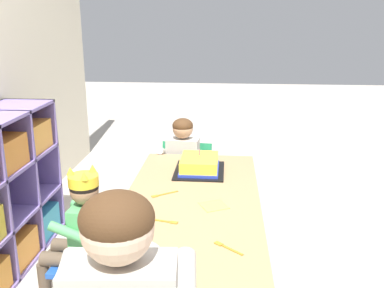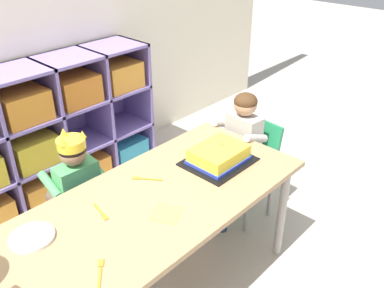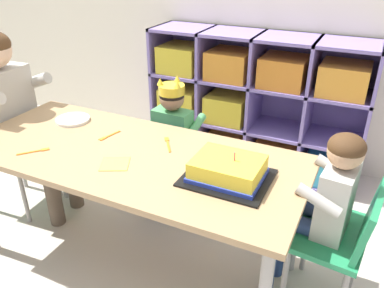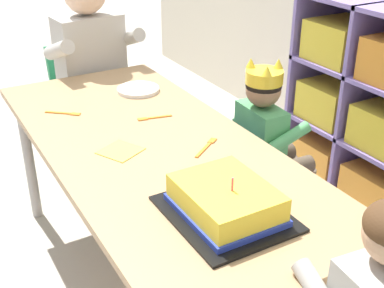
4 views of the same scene
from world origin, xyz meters
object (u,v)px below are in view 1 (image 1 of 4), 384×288
classroom_chair_blue (101,259)px  fork_by_napkin (163,194)px  birthday_cake_on_tray (199,165)px  fork_scattered_mid_table (166,221)px  fork_near_child_seat (227,247)px  paper_plate_stack (137,253)px  classroom_chair_guest_side (184,178)px  guest_at_table_side (181,164)px  activity_table (190,217)px  child_with_crown (79,229)px

classroom_chair_blue → fork_by_napkin: fork_by_napkin is taller
birthday_cake_on_tray → fork_scattered_mid_table: birthday_cake_on_tray is taller
fork_near_child_seat → paper_plate_stack: bearing=-126.7°
classroom_chair_guest_side → guest_at_table_side: bearing=-90.0°
activity_table → fork_by_napkin: size_ratio=12.03×
guest_at_table_side → fork_by_napkin: bearing=-85.5°
birthday_cake_on_tray → paper_plate_stack: size_ratio=1.91×
activity_table → child_with_crown: 0.53m
fork_by_napkin → child_with_crown: bearing=167.3°
activity_table → fork_near_child_seat: fork_near_child_seat is taller
child_with_crown → fork_scattered_mid_table: (-0.13, -0.44, 0.12)m
classroom_chair_blue → child_with_crown: bearing=-89.7°
activity_table → classroom_chair_blue: (-0.05, 0.43, -0.22)m
child_with_crown → birthday_cake_on_tray: (0.51, -0.54, 0.16)m
activity_table → fork_by_napkin: fork_by_napkin is taller
classroom_chair_blue → guest_at_table_side: (0.86, -0.30, 0.19)m
classroom_chair_guest_side → fork_by_napkin: size_ratio=4.92×
classroom_chair_guest_side → fork_by_napkin: 0.82m
child_with_crown → classroom_chair_blue: bearing=90.3°
paper_plate_stack → fork_scattered_mid_table: bearing=-14.0°
classroom_chair_guest_side → birthday_cake_on_tray: 0.53m
classroom_chair_blue → birthday_cake_on_tray: (0.51, -0.44, 0.31)m
activity_table → guest_at_table_side: bearing=9.0°
fork_by_napkin → fork_scattered_mid_table: size_ratio=1.01×
activity_table → fork_scattered_mid_table: (-0.18, 0.09, 0.06)m
activity_table → fork_near_child_seat: bearing=-155.5°
activity_table → classroom_chair_blue: bearing=97.2°
paper_plate_stack → fork_scattered_mid_table: paper_plate_stack is taller
paper_plate_stack → classroom_chair_guest_side: bearing=-1.7°
child_with_crown → classroom_chair_guest_side: size_ratio=1.28×
activity_table → fork_near_child_seat: (-0.38, -0.17, 0.06)m
guest_at_table_side → classroom_chair_blue: bearing=-103.2°
activity_table → birthday_cake_on_tray: bearing=-1.6°
activity_table → fork_scattered_mid_table: 0.21m
classroom_chair_blue → fork_scattered_mid_table: 0.45m
activity_table → classroom_chair_blue: activity_table is taller
birthday_cake_on_tray → fork_scattered_mid_table: 0.65m
birthday_cake_on_tray → classroom_chair_guest_side: bearing=16.5°
child_with_crown → fork_scattered_mid_table: bearing=76.1°
classroom_chair_blue → guest_at_table_side: size_ratio=0.68×
birthday_cake_on_tray → fork_near_child_seat: bearing=-169.2°
birthday_cake_on_tray → fork_by_napkin: bearing=155.9°
guest_at_table_side → fork_near_child_seat: bearing=-70.0°
guest_at_table_side → birthday_cake_on_tray: bearing=-62.2°
activity_table → fork_by_napkin: (0.11, 0.14, 0.06)m
activity_table → birthday_cake_on_tray: 0.47m
classroom_chair_blue → guest_at_table_side: bearing=163.7°
guest_at_table_side → fork_scattered_mid_table: guest_at_table_side is taller
classroom_chair_blue → child_with_crown: (0.00, 0.10, 0.16)m
guest_at_table_side → fork_scattered_mid_table: size_ratio=6.57×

